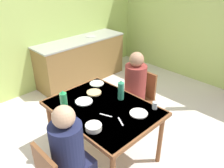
# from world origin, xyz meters

# --- Properties ---
(ground_plane) EXTENTS (7.14, 7.14, 0.00)m
(ground_plane) POSITION_xyz_m (0.00, 0.00, 0.00)
(ground_plane) COLOR silver
(wall_back) EXTENTS (4.38, 0.10, 2.78)m
(wall_back) POSITION_xyz_m (0.00, 2.75, 1.39)
(wall_back) COLOR #B5CC6E
(wall_back) RESTS_ON ground_plane
(wall_left) EXTENTS (0.10, 4.12, 2.78)m
(wall_left) POSITION_xyz_m (-2.09, 0.69, 1.39)
(wall_left) COLOR #B3CE69
(wall_left) RESTS_ON ground_plane
(kitchen_counter) EXTENTS (0.61, 1.94, 0.91)m
(kitchen_counter) POSITION_xyz_m (-1.76, 0.95, 0.45)
(kitchen_counter) COLOR olive
(kitchen_counter) RESTS_ON ground_plane
(dining_table) EXTENTS (1.29, 0.95, 0.75)m
(dining_table) POSITION_xyz_m (0.18, -0.21, 0.67)
(dining_table) COLOR brown
(dining_table) RESTS_ON ground_plane
(chair_far_diner) EXTENTS (0.40, 0.40, 0.87)m
(chair_far_diner) POSITION_xyz_m (0.08, 0.62, 0.50)
(chair_far_diner) COLOR brown
(chair_far_diner) RESTS_ON ground_plane
(person_near_diner) EXTENTS (0.30, 0.37, 0.77)m
(person_near_diner) POSITION_xyz_m (0.47, -0.90, 0.78)
(person_near_diner) COLOR #222649
(person_near_diner) RESTS_ON ground_plane
(person_far_diner) EXTENTS (0.30, 0.37, 0.77)m
(person_far_diner) POSITION_xyz_m (0.08, 0.48, 0.78)
(person_far_diner) COLOR brown
(person_far_diner) RESTS_ON ground_plane
(water_bottle_green_near) EXTENTS (0.08, 0.08, 0.26)m
(water_bottle_green_near) POSITION_xyz_m (0.20, 0.07, 0.87)
(water_bottle_green_near) COLOR #318B69
(water_bottle_green_near) RESTS_ON dining_table
(water_bottle_green_far) EXTENTS (0.08, 0.08, 0.29)m
(water_bottle_green_far) POSITION_xyz_m (-0.04, -0.59, 0.88)
(water_bottle_green_far) COLOR #2F9A56
(water_bottle_green_far) RESTS_ON dining_table
(serving_bowl_center) EXTENTS (0.17, 0.17, 0.05)m
(serving_bowl_center) POSITION_xyz_m (0.41, -0.56, 0.77)
(serving_bowl_center) COLOR silver
(serving_bowl_center) RESTS_ON dining_table
(dinner_plate_near_left) EXTENTS (0.21, 0.21, 0.01)m
(dinner_plate_near_left) POSITION_xyz_m (0.56, -0.02, 0.75)
(dinner_plate_near_left) COLOR white
(dinner_plate_near_left) RESTS_ON dining_table
(dinner_plate_near_right) EXTENTS (0.21, 0.21, 0.01)m
(dinner_plate_near_right) POSITION_xyz_m (-0.07, -0.30, 0.75)
(dinner_plate_near_right) COLOR white
(dinner_plate_near_right) RESTS_ON dining_table
(dinner_plate_far_center) EXTENTS (0.20, 0.20, 0.01)m
(dinner_plate_far_center) POSITION_xyz_m (-0.31, 0.12, 0.75)
(dinner_plate_far_center) COLOR white
(dinner_plate_far_center) RESTS_ON dining_table
(drinking_glass_by_near_diner) EXTENTS (0.06, 0.06, 0.09)m
(drinking_glass_by_near_diner) POSITION_xyz_m (-0.25, -0.48, 0.79)
(drinking_glass_by_near_diner) COLOR silver
(drinking_glass_by_near_diner) RESTS_ON dining_table
(drinking_glass_by_far_diner) EXTENTS (0.06, 0.06, 0.09)m
(drinking_glass_by_far_diner) POSITION_xyz_m (0.63, 0.19, 0.79)
(drinking_glass_by_far_diner) COLOR silver
(drinking_glass_by_far_diner) RESTS_ON dining_table
(bread_plate_sliced) EXTENTS (0.19, 0.19, 0.02)m
(bread_plate_sliced) POSITION_xyz_m (-0.14, -0.08, 0.76)
(bread_plate_sliced) COLOR #DBB77A
(bread_plate_sliced) RESTS_ON dining_table
(cutlery_knife_near) EXTENTS (0.14, 0.08, 0.00)m
(cutlery_knife_near) POSITION_xyz_m (0.52, -0.27, 0.75)
(cutlery_knife_near) COLOR silver
(cutlery_knife_near) RESTS_ON dining_table
(cutlery_fork_near) EXTENTS (0.15, 0.07, 0.00)m
(cutlery_fork_near) POSITION_xyz_m (0.33, -0.30, 0.75)
(cutlery_fork_near) COLOR silver
(cutlery_fork_near) RESTS_ON dining_table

